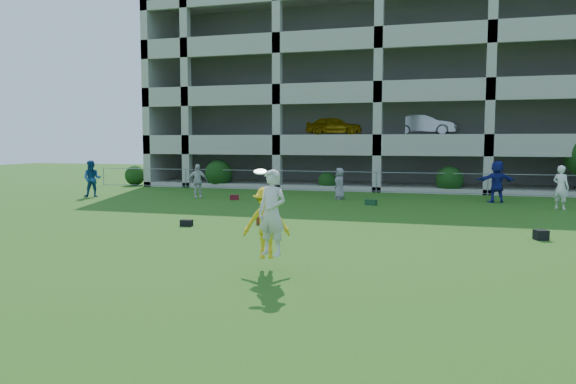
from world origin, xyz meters
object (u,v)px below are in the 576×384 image
(parking_garage, at_px, (394,97))
(bystander_e, at_px, (561,187))
(bystander_b, at_px, (197,181))
(bystander_c, at_px, (340,184))
(frisbee_contest, at_px, (268,219))
(bystander_a, at_px, (92,179))
(crate_d, at_px, (541,235))
(bystander_d, at_px, (497,181))

(parking_garage, bearing_deg, bystander_e, -58.99)
(bystander_b, height_order, bystander_c, bystander_b)
(bystander_c, xyz_separation_m, frisbee_contest, (1.61, -16.03, 0.40))
(bystander_a, distance_m, crate_d, 21.93)
(bystander_d, bearing_deg, parking_garage, -81.73)
(bystander_a, bearing_deg, bystander_c, -8.46)
(crate_d, distance_m, frisbee_contest, 8.98)
(bystander_d, bearing_deg, frisbee_contest, 52.20)
(frisbee_contest, bearing_deg, parking_garage, 90.68)
(bystander_e, bearing_deg, crate_d, 115.66)
(bystander_d, bearing_deg, bystander_e, 121.25)
(bystander_b, bearing_deg, parking_garage, 27.17)
(bystander_a, distance_m, bystander_e, 22.59)
(bystander_e, bearing_deg, bystander_b, 38.65)
(bystander_c, relative_size, crate_d, 4.52)
(bystander_b, xyz_separation_m, parking_garage, (8.37, 14.51, 5.14))
(bystander_b, distance_m, frisbee_contest, 16.93)
(bystander_d, bearing_deg, bystander_c, -13.33)
(bystander_c, distance_m, crate_d, 12.72)
(bystander_a, xyz_separation_m, bystander_e, (22.56, 1.18, -0.01))
(bystander_a, bearing_deg, bystander_b, -9.11)
(bystander_b, height_order, frisbee_contest, frisbee_contest)
(bystander_b, height_order, bystander_d, bystander_d)
(bystander_e, xyz_separation_m, parking_garage, (-8.66, 14.40, 5.07))
(bystander_b, bearing_deg, bystander_c, -20.78)
(bystander_a, xyz_separation_m, bystander_c, (12.65, 2.59, -0.17))
(bystander_c, height_order, crate_d, bystander_c)
(bystander_b, distance_m, bystander_c, 7.28)
(bystander_d, bearing_deg, crate_d, 74.61)
(bystander_a, bearing_deg, crate_d, -39.35)
(bystander_c, height_order, parking_garage, parking_garage)
(bystander_e, relative_size, frisbee_contest, 0.91)
(bystander_a, distance_m, bystander_c, 12.91)
(bystander_b, relative_size, frisbee_contest, 0.85)
(bystander_a, relative_size, bystander_c, 1.21)
(bystander_b, relative_size, crate_d, 5.02)
(bystander_a, xyz_separation_m, bystander_d, (20.11, 3.26, 0.05))
(bystander_d, bearing_deg, bystander_a, -9.26)
(bystander_c, xyz_separation_m, parking_garage, (1.26, 12.99, 5.22))
(crate_d, bearing_deg, bystander_a, 160.67)
(bystander_a, bearing_deg, parking_garage, 28.23)
(bystander_d, distance_m, parking_garage, 14.68)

